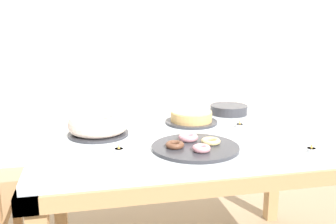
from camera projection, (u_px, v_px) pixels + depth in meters
name	position (u px, v px, depth m)	size (l,w,h in m)	color
wall_back	(138.00, 21.00, 3.41)	(8.00, 0.10, 2.60)	white
dining_table	(194.00, 150.00, 1.79)	(1.47, 1.01, 0.77)	silver
cake_chocolate_round	(191.00, 118.00, 1.91)	(0.27, 0.27, 0.06)	#333338
cake_golden_bundt	(98.00, 125.00, 1.70)	(0.27, 0.27, 0.09)	#333338
pastry_platter	(195.00, 146.00, 1.52)	(0.35, 0.35, 0.04)	#333338
plate_stack	(229.00, 110.00, 2.11)	(0.21, 0.21, 0.05)	#333338
tealight_centre	(119.00, 150.00, 1.47)	(0.04, 0.04, 0.04)	silver
tealight_right_edge	(76.00, 121.00, 1.92)	(0.04, 0.04, 0.04)	silver
tealight_near_cakes	(240.00, 125.00, 1.84)	(0.04, 0.04, 0.04)	silver
tealight_near_front	(311.00, 150.00, 1.48)	(0.04, 0.04, 0.04)	silver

